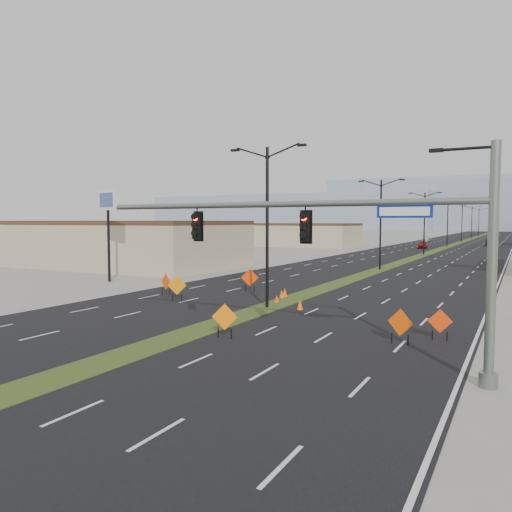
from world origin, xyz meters
The scene contains 29 objects.
ground centered at (0.00, 0.00, 0.00)m, with size 600.00×600.00×0.00m, color gray.
road_surface centered at (0.00, 100.00, 0.00)m, with size 25.00×400.00×0.02m, color black.
median_strip centered at (0.00, 100.00, 0.00)m, with size 2.00×400.00×0.04m, color #344C1B.
building_sw_near centered at (-35.00, 30.00, 2.50)m, with size 40.00×16.00×5.00m, color tan.
building_sw_far centered at (-32.00, 85.00, 2.25)m, with size 30.00×14.00×4.50m, color tan.
mesa_west centered at (-120.00, 280.00, 11.00)m, with size 180.00×50.00×22.00m, color #8997AA.
mesa_backdrop centered at (-30.00, 320.00, 16.00)m, with size 140.00×50.00×32.00m, color #8997AA.
signal_mast centered at (8.56, 2.00, 4.79)m, with size 16.30×0.60×8.00m.
streetlight_0 centered at (0.00, 12.00, 5.42)m, with size 5.15×0.24×10.02m.
streetlight_1 centered at (0.00, 40.00, 5.42)m, with size 5.15×0.24×10.02m.
streetlight_2 centered at (0.00, 68.00, 5.42)m, with size 5.15×0.24×10.02m.
streetlight_3 centered at (0.00, 96.00, 5.42)m, with size 5.15×0.24×10.02m.
streetlight_4 centered at (0.00, 124.00, 5.42)m, with size 5.15×0.24×10.02m.
streetlight_5 centered at (0.00, 152.00, 5.42)m, with size 5.15×0.24×10.02m.
streetlight_6 centered at (0.00, 180.00, 5.42)m, with size 5.15×0.24×10.02m.
car_left centered at (-3.47, 87.27, 0.72)m, with size 1.71×4.25×1.45m, color maroon.
car_mid centered at (7.70, 104.46, 0.76)m, with size 1.61×4.63×1.52m, color black.
car_far centered at (-8.84, 123.58, 0.71)m, with size 1.99×4.89×1.42m, color silver.
construction_sign_0 centered at (-6.58, 11.42, 1.03)m, with size 1.21×0.57×1.75m.
construction_sign_1 centered at (-8.97, 13.25, 0.95)m, with size 1.15×0.47×1.62m.
construction_sign_2 centered at (-4.34, 17.63, 1.06)m, with size 1.26×0.53×1.79m.
construction_sign_3 centered at (2.00, 3.72, 0.96)m, with size 1.19×0.37×1.63m.
construction_sign_4 centered at (9.42, 6.34, 0.95)m, with size 1.16×0.42×1.61m.
construction_sign_5 centered at (10.85, 8.01, 0.84)m, with size 1.07×0.24×1.45m.
cone_0 centered at (-0.85, 15.95, 0.29)m, with size 0.35×0.35×0.59m, color #FF6205.
cone_1 centered at (-0.24, 13.89, 0.27)m, with size 0.33×0.33×0.54m, color #FF4705.
cone_2 centered at (2.13, 12.27, 0.32)m, with size 0.39×0.39×0.65m, color #FF5D05.
cone_3 centered at (-0.86, 16.49, 0.33)m, with size 0.39×0.39×0.66m, color #F25105.
pole_sign_west centered at (-18.69, 17.41, 6.63)m, with size 2.68×1.01×8.22m.
Camera 1 is at (14.04, -15.69, 5.44)m, focal length 35.00 mm.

